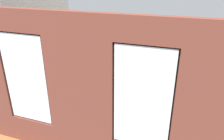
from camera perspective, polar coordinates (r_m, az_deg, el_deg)
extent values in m
cube|color=brown|center=(7.19, 1.74, -8.01)|extent=(6.60, 5.85, 0.10)
cube|color=brown|center=(3.98, 24.62, -11.17)|extent=(1.22, 0.16, 3.15)
cube|color=brown|center=(4.34, -8.36, -6.04)|extent=(1.39, 0.16, 3.15)
cube|color=brown|center=(3.46, 9.11, 10.35)|extent=(1.08, 0.16, 0.45)
cube|color=white|center=(3.89, 7.84, -7.85)|extent=(1.02, 0.03, 1.97)
cube|color=#38281E|center=(3.94, 8.03, -7.42)|extent=(1.08, 0.04, 2.03)
cube|color=brown|center=(5.63, -19.25, -14.75)|extent=(1.08, 0.16, 0.67)
cube|color=brown|center=(4.59, -23.56, 11.90)|extent=(1.08, 0.16, 0.45)
cube|color=white|center=(4.92, -21.58, -2.41)|extent=(1.02, 0.03, 1.97)
cube|color=#38281E|center=(4.96, -21.15, -2.14)|extent=(1.08, 0.04, 2.03)
cube|color=#A87547|center=(4.93, -7.17, -15.01)|extent=(3.76, 0.24, 0.06)
cube|color=black|center=(4.16, -8.28, 1.91)|extent=(0.54, 0.03, 0.70)
cube|color=#A33875|center=(4.17, -8.19, 1.98)|extent=(0.48, 0.01, 0.64)
cube|color=silver|center=(7.71, -20.06, 5.97)|extent=(0.10, 4.85, 3.15)
cube|color=black|center=(5.73, -6.98, -14.28)|extent=(1.92, 0.85, 0.42)
cube|color=black|center=(5.26, -8.77, -12.81)|extent=(1.92, 0.24, 0.38)
cube|color=black|center=(5.28, 1.44, -13.58)|extent=(0.22, 0.85, 0.24)
cube|color=black|center=(5.93, -14.67, -9.87)|extent=(0.22, 0.85, 0.24)
cube|color=black|center=(5.47, -3.35, -12.66)|extent=(0.68, 0.65, 0.12)
cube|color=black|center=(5.75, -10.33, -11.04)|extent=(0.68, 0.65, 0.12)
cube|color=black|center=(6.31, 20.19, -11.80)|extent=(0.87, 1.78, 0.42)
cube|color=black|center=(6.13, 23.76, -9.05)|extent=(0.26, 1.77, 0.38)
cube|color=black|center=(6.82, 20.57, -6.03)|extent=(0.85, 0.23, 0.24)
cube|color=black|center=(5.50, 20.62, -13.62)|extent=(0.85, 0.23, 0.24)
cube|color=black|center=(6.45, 20.18, -8.14)|extent=(0.65, 0.62, 0.12)
cube|color=black|center=(5.88, 20.15, -11.38)|extent=(0.65, 0.62, 0.12)
cube|color=tan|center=(7.43, 0.66, -3.00)|extent=(1.58, 0.74, 0.04)
cube|color=tan|center=(7.62, 6.64, -4.21)|extent=(0.07, 0.07, 0.38)
cube|color=tan|center=(8.02, -3.59, -2.63)|extent=(0.07, 0.07, 0.38)
cube|color=tan|center=(7.09, 5.48, -6.42)|extent=(0.07, 0.07, 0.38)
cube|color=tan|center=(7.51, -5.43, -4.58)|extent=(0.07, 0.07, 0.38)
cylinder|color=silver|center=(7.46, -3.08, -2.39)|extent=(0.07, 0.07, 0.08)
cylinder|color=#B7333D|center=(7.54, -0.54, -2.02)|extent=(0.08, 0.08, 0.10)
cylinder|color=#9E5638|center=(7.40, 0.66, -2.58)|extent=(0.12, 0.12, 0.08)
sphere|color=#337F38|center=(7.36, 0.66, -1.83)|extent=(0.15, 0.15, 0.15)
cube|color=#B2B2B7|center=(7.42, 4.17, -2.85)|extent=(0.16, 0.15, 0.02)
cube|color=#59595B|center=(7.29, 1.26, -3.28)|extent=(0.16, 0.15, 0.02)
cube|color=black|center=(8.05, -16.85, -3.24)|extent=(1.04, 0.42, 0.46)
cube|color=black|center=(7.95, -17.06, -1.61)|extent=(0.55, 0.20, 0.05)
cube|color=black|center=(7.92, -17.10, -1.25)|extent=(0.06, 0.04, 0.06)
cube|color=black|center=(7.77, -17.46, 1.55)|extent=(1.25, 0.04, 0.77)
cube|color=black|center=(7.78, -17.37, 1.60)|extent=(1.20, 0.01, 0.72)
cylinder|color=olive|center=(8.86, 1.67, -0.32)|extent=(0.53, 0.53, 0.28)
ellipsoid|color=silver|center=(8.73, 1.69, 1.78)|extent=(1.19, 1.19, 0.48)
ellipsoid|color=navy|center=(8.71, 1.14, 2.57)|extent=(0.44, 0.44, 0.18)
cylinder|color=gray|center=(8.57, 21.69, -2.72)|extent=(0.33, 0.33, 0.34)
cylinder|color=brown|center=(8.48, 21.92, -1.28)|extent=(0.05, 0.05, 0.14)
ellipsoid|color=#286B2D|center=(8.36, 22.24, 0.66)|extent=(0.56, 0.56, 0.49)
cylinder|color=beige|center=(5.38, 7.36, -17.48)|extent=(0.33, 0.33, 0.38)
cylinder|color=brown|center=(5.23, 7.49, -15.51)|extent=(0.05, 0.05, 0.09)
ellipsoid|color=#337F38|center=(5.08, 7.64, -13.30)|extent=(0.56, 0.56, 0.41)
cylinder|color=brown|center=(7.10, -17.65, -7.53)|extent=(0.36, 0.36, 0.36)
cylinder|color=brown|center=(6.90, -18.06, -4.57)|extent=(0.07, 0.07, 0.46)
cone|color=#1E5B28|center=(6.81, -19.57, -1.14)|extent=(0.41, 0.13, 0.48)
cone|color=#1E5B28|center=(6.65, -19.68, -1.85)|extent=(0.25, 0.44, 0.46)
cone|color=#1E5B28|center=(6.59, -18.18, -1.70)|extent=(0.38, 0.33, 0.49)
cone|color=#1E5B28|center=(6.74, -16.77, -1.45)|extent=(0.45, 0.39, 0.41)
cone|color=#1E5B28|center=(6.84, -18.10, -0.76)|extent=(0.22, 0.41, 0.49)
cylinder|color=gray|center=(9.48, -8.36, 1.24)|extent=(0.32, 0.32, 0.34)
cylinder|color=brown|center=(9.40, -8.43, 2.50)|extent=(0.05, 0.05, 0.11)
ellipsoid|color=#3D8E42|center=(9.28, -8.56, 4.52)|extent=(0.71, 0.71, 0.59)
cylinder|color=gray|center=(7.93, 7.18, -3.80)|extent=(0.21, 0.21, 0.20)
cylinder|color=brown|center=(7.85, 7.25, -2.59)|extent=(0.03, 0.03, 0.17)
ellipsoid|color=#286B2D|center=(7.74, 7.35, -0.89)|extent=(0.37, 0.37, 0.34)
cylinder|color=#9E5638|center=(6.39, -20.59, -11.50)|extent=(0.36, 0.36, 0.39)
cylinder|color=brown|center=(6.25, -20.94, -9.44)|extent=(0.05, 0.05, 0.15)
ellipsoid|color=#3D8E42|center=(6.08, -21.41, -6.67)|extent=(0.62, 0.62, 0.55)
cylinder|color=beige|center=(7.51, 17.51, -6.67)|extent=(0.14, 0.14, 0.15)
cylinder|color=brown|center=(7.44, 17.65, -5.67)|extent=(0.02, 0.02, 0.15)
ellipsoid|color=#337F38|center=(7.36, 17.80, -4.56)|extent=(0.27, 0.27, 0.17)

